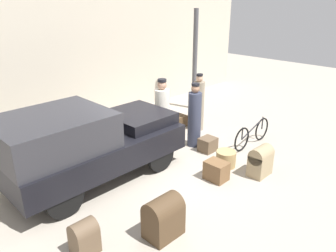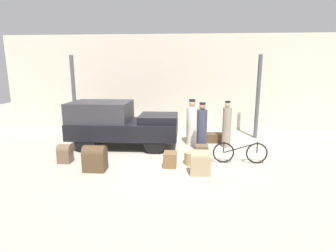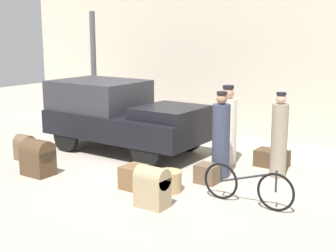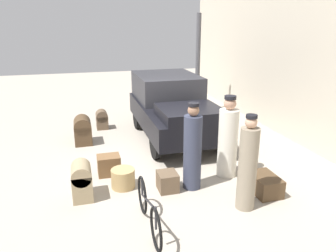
# 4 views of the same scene
# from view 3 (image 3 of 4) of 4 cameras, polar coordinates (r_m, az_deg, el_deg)

# --- Properties ---
(ground_plane) EXTENTS (30.00, 30.00, 0.00)m
(ground_plane) POSITION_cam_3_polar(r_m,az_deg,el_deg) (10.12, -1.58, -5.33)
(ground_plane) COLOR #A89E8E
(station_building_facade) EXTENTS (16.00, 0.15, 4.50)m
(station_building_facade) POSITION_cam_3_polar(r_m,az_deg,el_deg) (13.21, 8.91, 8.48)
(station_building_facade) COLOR beige
(station_building_facade) RESTS_ON ground
(canopy_pillar_left) EXTENTS (0.16, 0.16, 3.48)m
(canopy_pillar_left) POSITION_cam_3_polar(r_m,az_deg,el_deg) (14.24, -9.04, 6.65)
(canopy_pillar_left) COLOR #4C4C51
(canopy_pillar_left) RESTS_ON ground
(truck) EXTENTS (3.96, 1.90, 1.70)m
(truck) POSITION_cam_3_polar(r_m,az_deg,el_deg) (11.59, -5.92, 1.55)
(truck) COLOR black
(truck) RESTS_ON ground
(bicycle) EXTENTS (1.68, 0.04, 0.70)m
(bicycle) POSITION_cam_3_polar(r_m,az_deg,el_deg) (8.18, 9.64, -7.20)
(bicycle) COLOR black
(bicycle) RESTS_ON ground
(wicker_basket) EXTENTS (0.48, 0.48, 0.39)m
(wicker_basket) POSITION_cam_3_polar(r_m,az_deg,el_deg) (8.76, 0.09, -6.75)
(wicker_basket) COLOR tan
(wicker_basket) RESTS_ON ground
(porter_standing_middle) EXTENTS (0.41, 0.41, 1.77)m
(porter_standing_middle) POSITION_cam_3_polar(r_m,az_deg,el_deg) (10.45, 7.23, -0.32)
(porter_standing_middle) COLOR silver
(porter_standing_middle) RESTS_ON ground
(porter_lifting_near_truck) EXTENTS (0.36, 0.36, 1.76)m
(porter_lifting_near_truck) POSITION_cam_3_polar(r_m,az_deg,el_deg) (9.51, 6.47, -1.48)
(porter_lifting_near_truck) COLOR #33384C
(porter_lifting_near_truck) RESTS_ON ground
(porter_with_bicycle) EXTENTS (0.33, 0.33, 1.74)m
(porter_with_bicycle) POSITION_cam_3_polar(r_m,az_deg,el_deg) (9.72, 13.40, -1.46)
(porter_with_bicycle) COLOR gray
(porter_with_bicycle) RESTS_ON ground
(trunk_large_brown) EXTENTS (0.39, 0.48, 0.43)m
(trunk_large_brown) POSITION_cam_3_polar(r_m,az_deg,el_deg) (8.96, -4.23, -6.19)
(trunk_large_brown) COLOR brown
(trunk_large_brown) RESTS_ON ground
(suitcase_tan_flat) EXTENTS (0.43, 0.38, 0.37)m
(suitcase_tan_flat) POSITION_cam_3_polar(r_m,az_deg,el_deg) (9.26, 4.80, -5.82)
(suitcase_tan_flat) COLOR brown
(suitcase_tan_flat) RESTS_ON ground
(suitcase_black_upright) EXTENTS (0.70, 0.47, 0.36)m
(suitcase_black_upright) POSITION_cam_3_polar(r_m,az_deg,el_deg) (10.56, 12.55, -3.86)
(suitcase_black_upright) COLOR #4C3823
(suitcase_black_upright) RESTS_ON ground
(suitcase_small_leather) EXTENTS (0.40, 0.35, 0.59)m
(suitcase_small_leather) POSITION_cam_3_polar(r_m,az_deg,el_deg) (11.30, -17.07, -2.45)
(suitcase_small_leather) COLOR brown
(suitcase_small_leather) RESTS_ON ground
(trunk_barrel_dark) EXTENTS (0.63, 0.46, 0.75)m
(trunk_barrel_dark) POSITION_cam_3_polar(r_m,az_deg,el_deg) (10.03, -15.60, -3.66)
(trunk_barrel_dark) COLOR #4C3823
(trunk_barrel_dark) RESTS_ON ground
(trunk_wicker_pale) EXTENTS (0.55, 0.37, 0.71)m
(trunk_wicker_pale) POSITION_cam_3_polar(r_m,az_deg,el_deg) (7.97, -1.95, -7.31)
(trunk_wicker_pale) COLOR #9E8966
(trunk_wicker_pale) RESTS_ON ground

